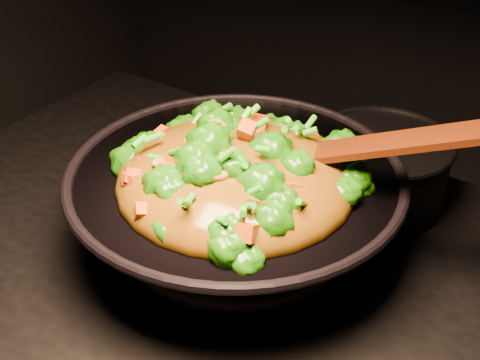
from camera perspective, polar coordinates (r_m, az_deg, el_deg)
The scene contains 4 objects.
wok at distance 0.90m, azimuth -0.36°, elevation -2.69°, with size 0.43×0.43×0.12m, color black, non-canonical shape.
stir_fry at distance 0.81m, azimuth -0.34°, elevation 2.72°, with size 0.30×0.30×0.10m, color #1B6207, non-canonical shape.
spatula at distance 0.82m, azimuth 9.33°, elevation 2.64°, with size 0.33×0.05×0.01m, color #361608.
back_pot at distance 1.01m, azimuth 11.88°, elevation 0.81°, with size 0.19×0.19×0.11m, color black.
Camera 1 is at (0.35, -0.48, 1.49)m, focal length 50.00 mm.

